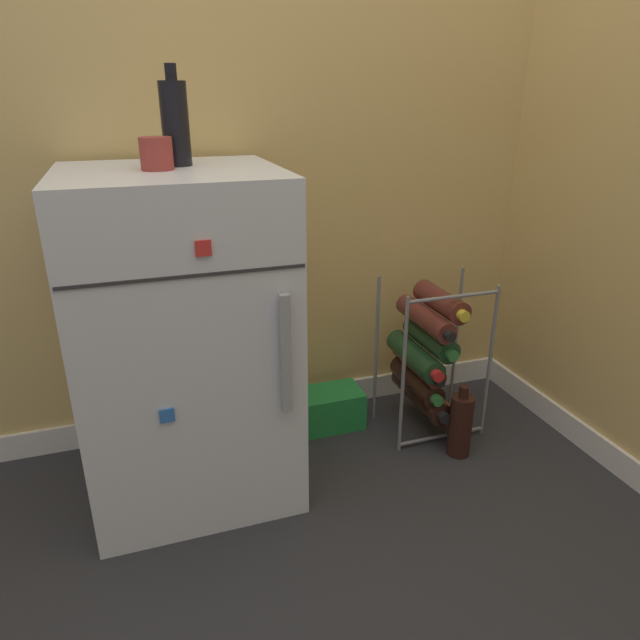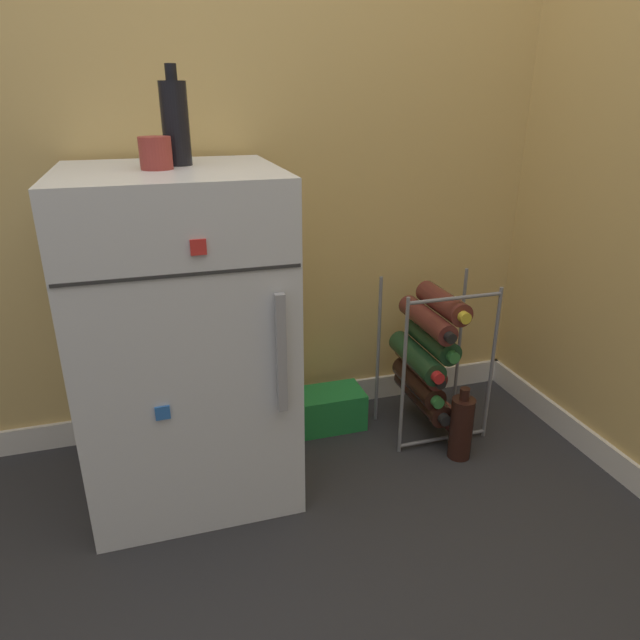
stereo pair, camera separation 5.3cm
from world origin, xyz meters
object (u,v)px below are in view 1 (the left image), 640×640
fridge_top_bottle (175,123)px  loose_bottle_floor (460,425)px  soda_box (327,409)px  wine_rack (426,359)px  fridge_top_cup (156,154)px  mini_fridge (184,340)px

fridge_top_bottle → loose_bottle_floor: fridge_top_bottle is taller
soda_box → fridge_top_bottle: bearing=-168.5°
wine_rack → fridge_top_cup: bearing=-176.9°
mini_fridge → soda_box: 0.65m
loose_bottle_floor → mini_fridge: bearing=169.9°
fridge_top_cup → mini_fridge: bearing=26.7°
mini_fridge → fridge_top_cup: fridge_top_cup is taller
soda_box → loose_bottle_floor: 0.47m
mini_fridge → fridge_top_bottle: size_ratio=3.81×
wine_rack → soda_box: (-0.32, 0.12, -0.20)m
fridge_top_bottle → fridge_top_cup: bearing=-128.8°
fridge_top_bottle → loose_bottle_floor: (0.81, -0.21, -0.94)m
soda_box → mini_fridge: bearing=-162.6°
wine_rack → loose_bottle_floor: wine_rack is taller
mini_fridge → fridge_top_cup: 0.51m
mini_fridge → loose_bottle_floor: size_ratio=3.73×
soda_box → loose_bottle_floor: loose_bottle_floor is taller
mini_fridge → fridge_top_bottle: 0.59m
fridge_top_bottle → loose_bottle_floor: bearing=-14.7°
mini_fridge → fridge_top_cup: size_ratio=11.71×
mini_fridge → soda_box: bearing=17.4°
mini_fridge → loose_bottle_floor: bearing=-10.1°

